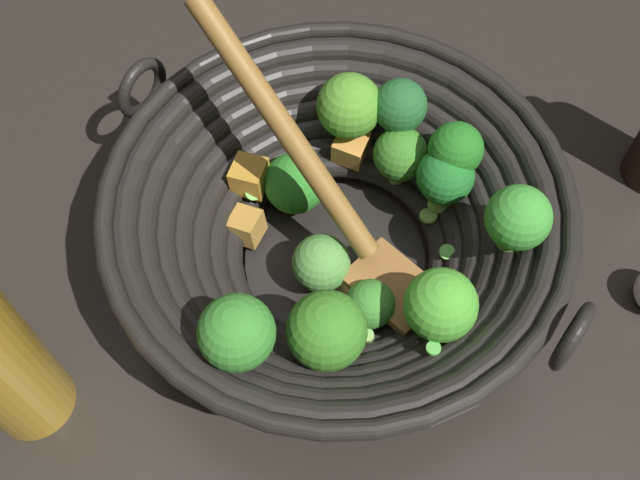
# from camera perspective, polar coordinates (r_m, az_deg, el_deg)

# --- Properties ---
(ground_plane) EXTENTS (4.00, 4.00, 0.00)m
(ground_plane) POSITION_cam_1_polar(r_m,az_deg,el_deg) (0.68, 1.11, -1.76)
(ground_plane) COLOR #28231E
(wok) EXTENTS (0.37, 0.40, 0.22)m
(wok) POSITION_cam_1_polar(r_m,az_deg,el_deg) (0.62, 1.45, 1.22)
(wok) COLOR black
(wok) RESTS_ON ground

